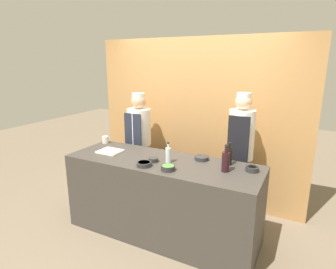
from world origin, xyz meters
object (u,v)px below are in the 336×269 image
bottle_soy (229,156)px  chef_left (139,143)px  bottle_clear (168,155)px  sauce_bowl_orange (202,158)px  sauce_bowl_red (252,169)px  cup_cream (105,140)px  bottle_wine (226,161)px  sauce_bowl_green (168,168)px  chef_right (240,155)px  cutting_board (110,151)px  sauce_bowl_white (153,159)px  sauce_bowl_purple (144,164)px

bottle_soy → chef_left: 1.55m
bottle_clear → chef_left: 1.09m
sauce_bowl_orange → bottle_soy: bottle_soy is taller
sauce_bowl_red → sauce_bowl_orange: (-0.60, 0.08, -0.00)m
cup_cream → chef_left: chef_left is taller
sauce_bowl_orange → chef_left: size_ratio=0.10×
bottle_clear → bottle_wine: (0.66, 0.03, 0.02)m
sauce_bowl_green → chef_right: bearing=58.6°
cutting_board → bottle_soy: (1.47, 0.25, 0.09)m
cutting_board → chef_right: bearing=24.9°
sauce_bowl_green → sauce_bowl_orange: 0.51m
sauce_bowl_white → bottle_clear: bearing=19.9°
sauce_bowl_white → cup_cream: (-0.99, 0.35, 0.02)m
chef_left → cup_cream: bearing=-128.4°
sauce_bowl_red → sauce_bowl_green: bearing=-154.4°
sauce_bowl_red → cup_cream: (-2.06, 0.12, 0.02)m
bottle_clear → chef_right: chef_right is taller
chef_right → sauce_bowl_red: bearing=-64.2°
cutting_board → chef_right: (1.49, 0.69, -0.02)m
sauce_bowl_red → bottle_soy: bottle_soy is taller
sauce_bowl_purple → chef_right: (0.84, 0.91, -0.04)m
sauce_bowl_red → sauce_bowl_white: bearing=-168.0°
bottle_soy → sauce_bowl_purple: bearing=-149.8°
sauce_bowl_white → sauce_bowl_orange: (0.47, 0.31, -0.00)m
sauce_bowl_green → cutting_board: bearing=167.5°
cup_cream → chef_right: chef_right is taller
sauce_bowl_orange → sauce_bowl_green: bearing=-113.3°
cutting_board → chef_left: chef_left is taller
sauce_bowl_red → cup_cream: cup_cream is taller
sauce_bowl_green → chef_left: (-0.95, 0.90, -0.09)m
sauce_bowl_red → cup_cream: size_ratio=1.40×
sauce_bowl_red → sauce_bowl_green: sauce_bowl_green is taller
sauce_bowl_red → chef_left: size_ratio=0.08×
cutting_board → sauce_bowl_white: bearing=-4.4°
sauce_bowl_green → cup_cream: cup_cream is taller
bottle_wine → bottle_soy: size_ratio=1.12×
bottle_soy → bottle_wine: bearing=-84.2°
sauce_bowl_green → bottle_soy: bearing=41.2°
bottle_soy → sauce_bowl_red: bearing=-16.1°
cutting_board → chef_left: bearing=90.6°
sauce_bowl_red → cutting_board: sauce_bowl_red is taller
sauce_bowl_green → bottle_clear: size_ratio=0.63×
sauce_bowl_white → cutting_board: 0.67m
bottle_wine → cup_cream: bottle_wine is taller
sauce_bowl_green → bottle_clear: bearing=116.9°
sauce_bowl_green → bottle_soy: (0.53, 0.46, 0.07)m
sauce_bowl_white → bottle_soy: size_ratio=0.44×
sauce_bowl_white → sauce_bowl_red: (1.07, 0.23, 0.00)m
sauce_bowl_purple → cutting_board: size_ratio=0.58×
sauce_bowl_orange → bottle_soy: 0.33m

